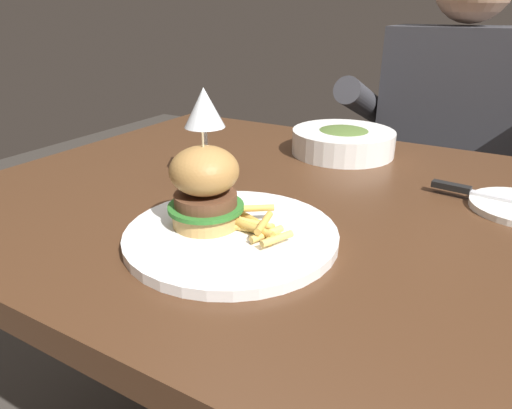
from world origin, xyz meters
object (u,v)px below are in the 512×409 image
(soup_bowl, at_px, (343,141))
(main_plate, at_px, (231,235))
(table_knife, at_px, (486,195))
(burger_sandwich, at_px, (205,187))
(diner_person, at_px, (441,182))
(wine_glass, at_px, (203,111))

(soup_bowl, bearing_deg, main_plate, -88.47)
(soup_bowl, bearing_deg, table_knife, -25.66)
(burger_sandwich, bearing_deg, table_knife, 44.15)
(diner_person, bearing_deg, wine_glass, -113.86)
(table_knife, xyz_separation_m, soup_bowl, (-0.29, 0.14, 0.01))
(burger_sandwich, relative_size, soup_bowl, 0.60)
(main_plate, height_order, diner_person, diner_person)
(burger_sandwich, distance_m, diner_person, 0.93)
(wine_glass, bearing_deg, main_plate, -46.21)
(wine_glass, relative_size, table_knife, 0.78)
(table_knife, xyz_separation_m, diner_person, (-0.14, 0.57, -0.19))
(main_plate, xyz_separation_m, wine_glass, (-0.17, 0.18, 0.11))
(wine_glass, distance_m, table_knife, 0.48)
(burger_sandwich, relative_size, wine_glass, 0.79)
(burger_sandwich, height_order, wine_glass, wine_glass)
(table_knife, distance_m, soup_bowl, 0.32)
(diner_person, bearing_deg, main_plate, -98.98)
(table_knife, bearing_deg, diner_person, 103.45)
(table_knife, bearing_deg, soup_bowl, 154.34)
(table_knife, distance_m, diner_person, 0.62)
(main_plate, relative_size, soup_bowl, 1.33)
(main_plate, distance_m, wine_glass, 0.27)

